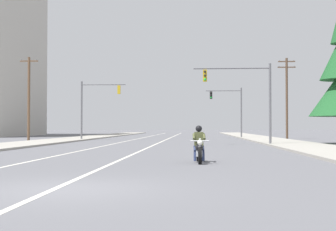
% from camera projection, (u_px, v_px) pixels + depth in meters
% --- Properties ---
extents(ground_plane, '(400.00, 400.00, 0.00)m').
position_uv_depth(ground_plane, '(66.00, 189.00, 10.64)').
color(ground_plane, '#5B5B60').
extents(lane_stripe_center, '(0.16, 100.00, 0.01)m').
position_uv_depth(lane_stripe_center, '(168.00, 139.00, 55.57)').
color(lane_stripe_center, beige).
rests_on(lane_stripe_center, ground).
extents(lane_stripe_left, '(0.16, 100.00, 0.01)m').
position_uv_depth(lane_stripe_left, '(139.00, 139.00, 55.77)').
color(lane_stripe_left, beige).
rests_on(lane_stripe_left, ground).
extents(sidewalk_kerb_right, '(4.40, 110.00, 0.14)m').
position_uv_depth(sidewalk_kerb_right, '(266.00, 139.00, 49.95)').
color(sidewalk_kerb_right, '#9E998E').
rests_on(sidewalk_kerb_right, ground).
extents(sidewalk_kerb_left, '(4.40, 110.00, 0.14)m').
position_uv_depth(sidewalk_kerb_left, '(73.00, 139.00, 51.17)').
color(sidewalk_kerb_left, '#9E998E').
rests_on(sidewalk_kerb_left, ground).
extents(motorcycle_with_rider, '(0.70, 2.19, 1.46)m').
position_uv_depth(motorcycle_with_rider, '(199.00, 148.00, 18.49)').
color(motorcycle_with_rider, black).
rests_on(motorcycle_with_rider, ground).
extents(traffic_signal_near_right, '(5.86, 0.37, 6.20)m').
position_uv_depth(traffic_signal_near_right, '(247.00, 90.00, 35.70)').
color(traffic_signal_near_right, '#56565B').
rests_on(traffic_signal_near_right, ground).
extents(traffic_signal_near_left, '(4.75, 0.40, 6.20)m').
position_uv_depth(traffic_signal_near_left, '(94.00, 101.00, 49.67)').
color(traffic_signal_near_left, '#56565B').
rests_on(traffic_signal_near_left, ground).
extents(traffic_signal_mid_right, '(4.44, 0.37, 6.20)m').
position_uv_depth(traffic_signal_mid_right, '(231.00, 105.00, 57.92)').
color(traffic_signal_mid_right, '#56565B').
rests_on(traffic_signal_mid_right, ground).
extents(utility_pole_left_near, '(1.84, 0.26, 8.43)m').
position_uv_depth(utility_pole_left_near, '(29.00, 97.00, 47.42)').
color(utility_pole_left_near, brown).
rests_on(utility_pole_left_near, ground).
extents(utility_pole_right_far, '(2.02, 0.26, 9.22)m').
position_uv_depth(utility_pole_right_far, '(287.00, 96.00, 53.47)').
color(utility_pole_right_far, '#4C3828').
rests_on(utility_pole_right_far, ground).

